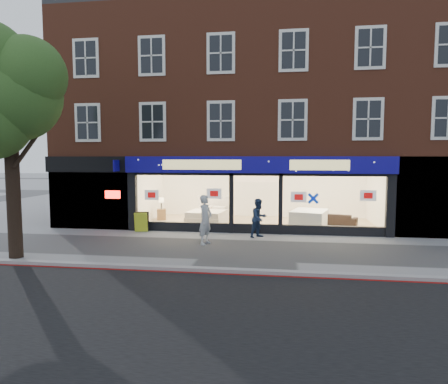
% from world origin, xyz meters
% --- Properties ---
extents(ground, '(120.00, 120.00, 0.00)m').
position_xyz_m(ground, '(0.00, 0.00, 0.00)').
color(ground, gray).
rests_on(ground, ground).
extents(road, '(60.00, 10.00, 0.01)m').
position_xyz_m(road, '(0.00, -8.00, 0.00)').
color(road, black).
rests_on(road, ground).
extents(kerb_line, '(60.00, 0.10, 0.01)m').
position_xyz_m(kerb_line, '(0.00, -3.10, 0.01)').
color(kerb_line, '#8C0A07').
rests_on(kerb_line, ground).
extents(kerb_stone, '(60.00, 0.25, 0.12)m').
position_xyz_m(kerb_stone, '(0.00, -2.90, 0.06)').
color(kerb_stone, gray).
rests_on(kerb_stone, ground).
extents(showroom_floor, '(11.00, 4.50, 0.10)m').
position_xyz_m(showroom_floor, '(0.00, 5.25, 0.05)').
color(showroom_floor, tan).
rests_on(showroom_floor, ground).
extents(building, '(19.00, 8.26, 10.30)m').
position_xyz_m(building, '(-0.02, 6.93, 6.67)').
color(building, brown).
rests_on(building, ground).
extents(street_tree, '(4.00, 3.20, 6.60)m').
position_xyz_m(street_tree, '(-7.57, -2.20, 4.94)').
color(street_tree, black).
rests_on(street_tree, ground).
extents(display_bed, '(2.03, 2.35, 1.20)m').
position_xyz_m(display_bed, '(-2.41, 4.99, 0.44)').
color(display_bed, silver).
rests_on(display_bed, showroom_floor).
extents(bedside_table, '(0.56, 0.56, 0.55)m').
position_xyz_m(bedside_table, '(-4.91, 5.41, 0.38)').
color(bedside_table, brown).
rests_on(bedside_table, showroom_floor).
extents(mattress_stack, '(1.92, 2.18, 0.73)m').
position_xyz_m(mattress_stack, '(2.37, 4.65, 0.47)').
color(mattress_stack, silver).
rests_on(mattress_stack, showroom_floor).
extents(sofa, '(1.93, 1.20, 0.53)m').
position_xyz_m(sofa, '(3.70, 5.23, 0.36)').
color(sofa, black).
rests_on(sofa, showroom_floor).
extents(a_board, '(0.63, 0.47, 0.87)m').
position_xyz_m(a_board, '(-4.98, 2.70, 0.44)').
color(a_board, '#BDCB23').
rests_on(a_board, ground).
extents(pedestrian_grey, '(0.66, 0.79, 1.86)m').
position_xyz_m(pedestrian_grey, '(-1.74, 0.65, 0.93)').
color(pedestrian_grey, '#B5BABE').
rests_on(pedestrian_grey, ground).
extents(pedestrian_blue, '(0.97, 0.98, 1.59)m').
position_xyz_m(pedestrian_blue, '(0.19, 2.19, 0.80)').
color(pedestrian_blue, '#1A2B4B').
rests_on(pedestrian_blue, ground).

